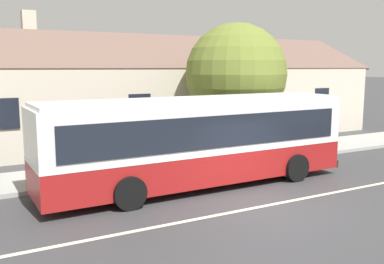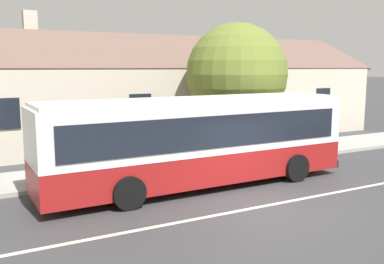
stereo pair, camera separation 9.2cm
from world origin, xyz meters
name	(u,v)px [view 1 (the left image)]	position (x,y,z in m)	size (l,w,h in m)	color
ground_plane	(268,205)	(0.00, 0.00, 0.00)	(300.00, 300.00, 0.00)	#38383A
sidewalk_far	(178,164)	(0.00, 6.00, 0.07)	(60.00, 3.00, 0.15)	#9E9E99
lane_divider_stripe	(268,205)	(0.00, 0.00, 0.00)	(60.00, 0.16, 0.01)	beige
community_building	(158,100)	(2.64, 13.93, 2.13)	(26.10, 9.16, 7.06)	beige
transit_bus	(198,139)	(-0.77, 2.90, 1.65)	(11.08, 2.88, 3.06)	maroon
bench_down_street	(55,170)	(-5.16, 5.28, 0.58)	(1.86, 0.51, 0.94)	brown
street_tree_primary	(235,78)	(3.62, 7.15, 3.58)	(4.78, 4.78, 6.17)	#4C3828
bus_stop_sign	(300,121)	(5.79, 4.99, 1.64)	(0.36, 0.07, 2.40)	gray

